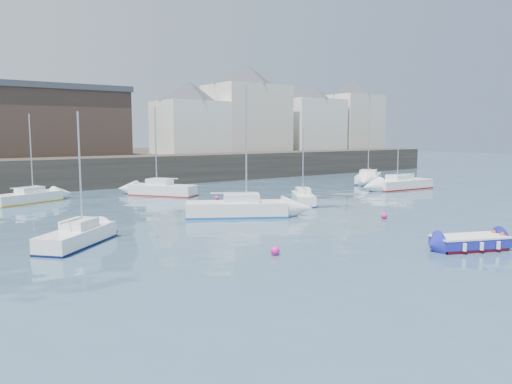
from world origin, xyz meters
TOP-DOWN VIEW (x-y plane):
  - water at (0.00, 0.00)m, footprint 220.00×220.00m
  - quay_wall at (0.00, 35.00)m, footprint 90.00×5.00m
  - land_strip at (0.00, 53.00)m, footprint 90.00×32.00m
  - bldg_east_a at (20.00, 42.00)m, footprint 13.36×13.36m
  - bldg_east_b at (31.00, 41.50)m, footprint 11.88×11.88m
  - bldg_east_c at (40.00, 41.50)m, footprint 11.14×11.14m
  - bldg_east_d at (11.00, 41.50)m, footprint 11.14×11.14m
  - warehouse at (-6.00, 43.00)m, footprint 16.40×10.40m
  - blue_dinghy at (2.16, -2.00)m, footprint 3.77×2.68m
  - sailboat_a at (-12.37, 9.52)m, footprint 4.70×4.49m
  - sailboat_b at (-1.52, 11.99)m, footprint 6.67×5.07m
  - sailboat_c at (5.87, 13.96)m, footprint 3.62×4.41m
  - sailboat_d at (20.21, 16.01)m, footprint 6.73×2.53m
  - sailboat_f at (-0.73, 24.85)m, footprint 4.90×5.82m
  - sailboat_g at (22.62, 22.32)m, footprint 7.01×5.99m
  - sailboat_h at (-11.18, 26.71)m, footprint 5.57×3.68m
  - buoy_near at (-5.81, 2.48)m, footprint 0.42×0.42m
  - buoy_mid at (5.62, 5.91)m, footprint 0.41×0.41m
  - buoy_far at (1.65, 19.71)m, footprint 0.36×0.36m

SIDE VIEW (x-z plane):
  - water at x=0.00m, z-range 0.00..0.00m
  - buoy_near at x=-5.81m, z-range -0.21..0.21m
  - buoy_mid at x=5.62m, z-range -0.21..0.21m
  - buoy_far at x=1.65m, z-range -0.18..0.18m
  - blue_dinghy at x=2.16m, z-range 0.04..0.70m
  - sailboat_c at x=5.87m, z-range -2.44..3.32m
  - sailboat_h at x=-11.18m, z-range -2.98..3.88m
  - sailboat_a at x=-12.37m, z-range -2.75..3.66m
  - sailboat_g at x=22.62m, z-range -3.95..4.96m
  - sailboat_d at x=20.21m, z-range -3.70..4.73m
  - sailboat_f at x=-0.73m, z-range -3.25..4.32m
  - sailboat_b at x=-1.52m, z-range -3.64..4.73m
  - land_strip at x=0.00m, z-range 0.00..2.80m
  - quay_wall at x=0.00m, z-range 0.00..3.00m
  - warehouse at x=-6.00m, z-range 2.82..10.42m
  - bldg_east_d at x=11.00m, z-range 2.89..11.84m
  - bldg_east_b at x=31.00m, z-range 2.89..12.84m
  - bldg_east_c at x=40.00m, z-range 2.90..13.85m
  - bldg_east_a at x=20.00m, z-range 2.91..14.71m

